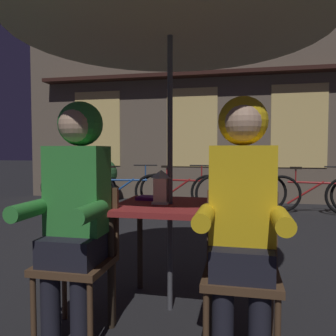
{
  "coord_description": "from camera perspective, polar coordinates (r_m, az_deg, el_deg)",
  "views": [
    {
      "loc": [
        0.47,
        -2.25,
        1.11
      ],
      "look_at": [
        0.0,
        -0.06,
        0.99
      ],
      "focal_mm": 36.28,
      "sensor_mm": 36.0,
      "label": 1
    }
  ],
  "objects": [
    {
      "name": "ground_plane",
      "position": [
        2.55,
        0.33,
        -22.65
      ],
      "size": [
        60.0,
        60.0,
        0.0
      ],
      "primitive_type": "plane",
      "color": "#232326"
    },
    {
      "name": "cafe_table",
      "position": [
        2.35,
        0.33,
        -8.47
      ],
      "size": [
        0.72,
        0.72,
        0.74
      ],
      "color": "maroon",
      "rests_on": "ground_plane"
    },
    {
      "name": "patio_umbrella",
      "position": [
        2.49,
        0.34,
        25.49
      ],
      "size": [
        2.1,
        2.1,
        2.31
      ],
      "color": "#4C4C51",
      "rests_on": "ground_plane"
    },
    {
      "name": "lantern",
      "position": [
        2.32,
        -1.15,
        -3.05
      ],
      "size": [
        0.11,
        0.11,
        0.23
      ],
      "color": "white",
      "rests_on": "cafe_table"
    },
    {
      "name": "chair_left",
      "position": [
        2.2,
        -14.43,
        -13.37
      ],
      "size": [
        0.4,
        0.4,
        0.87
      ],
      "color": "#513823",
      "rests_on": "ground_plane"
    },
    {
      "name": "chair_right",
      "position": [
        1.98,
        12.23,
        -15.17
      ],
      "size": [
        0.4,
        0.4,
        0.87
      ],
      "color": "#513823",
      "rests_on": "ground_plane"
    },
    {
      "name": "person_left_hooded",
      "position": [
        2.08,
        -15.26,
        -4.27
      ],
      "size": [
        0.45,
        0.56,
        1.4
      ],
      "color": "black",
      "rests_on": "ground_plane"
    },
    {
      "name": "person_right_hooded",
      "position": [
        1.85,
        12.36,
        -5.14
      ],
      "size": [
        0.45,
        0.56,
        1.4
      ],
      "color": "black",
      "rests_on": "ground_plane"
    },
    {
      "name": "shopfront_building",
      "position": [
        7.9,
        12.71,
        17.49
      ],
      "size": [
        10.0,
        0.93,
        6.2
      ],
      "color": "#6B5B4C",
      "rests_on": "ground_plane"
    },
    {
      "name": "bicycle_nearest",
      "position": [
        7.11,
        -14.97,
        -3.21
      ],
      "size": [
        1.68,
        0.09,
        0.84
      ],
      "color": "black",
      "rests_on": "ground_plane"
    },
    {
      "name": "bicycle_second",
      "position": [
        6.45,
        -7.26,
        -3.77
      ],
      "size": [
        1.66,
        0.34,
        0.84
      ],
      "color": "black",
      "rests_on": "ground_plane"
    },
    {
      "name": "bicycle_third",
      "position": [
        6.36,
        2.21,
        -3.84
      ],
      "size": [
        1.67,
        0.24,
        0.84
      ],
      "color": "black",
      "rests_on": "ground_plane"
    },
    {
      "name": "bicycle_fourth",
      "position": [
        6.28,
        12.16,
        -3.99
      ],
      "size": [
        1.64,
        0.46,
        0.84
      ],
      "color": "black",
      "rests_on": "ground_plane"
    },
    {
      "name": "bicycle_fifth",
      "position": [
        6.4,
        23.14,
        -4.04
      ],
      "size": [
        1.67,
        0.31,
        0.84
      ],
      "color": "black",
      "rests_on": "ground_plane"
    },
    {
      "name": "book",
      "position": [
        2.52,
        -2.83,
        -5.05
      ],
      "size": [
        0.21,
        0.16,
        0.02
      ],
      "primitive_type": "cube",
      "rotation": [
        0.0,
        0.0,
        -0.1
      ],
      "color": "#661E7A",
      "rests_on": "cafe_table"
    },
    {
      "name": "potted_plant",
      "position": [
        7.35,
        -10.83,
        -1.43
      ],
      "size": [
        0.6,
        0.6,
        0.92
      ],
      "color": "brown",
      "rests_on": "ground_plane"
    }
  ]
}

